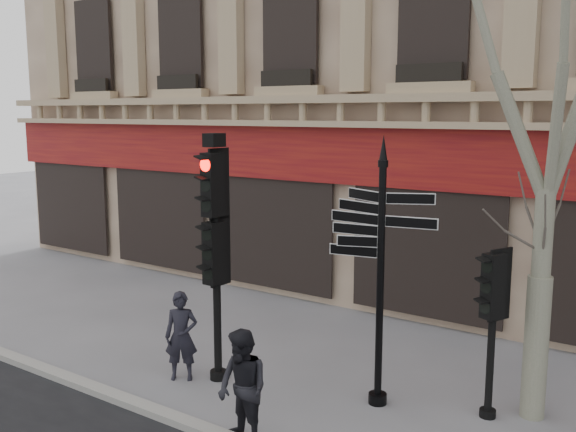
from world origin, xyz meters
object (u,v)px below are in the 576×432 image
(plane_tree, at_px, (558,11))
(pedestrian_b, at_px, (243,388))
(traffic_signal_main, at_px, (216,227))
(traffic_signal_secondary, at_px, (493,304))
(pedestrian_a, at_px, (181,336))
(fingerpost, at_px, (382,227))

(plane_tree, bearing_deg, pedestrian_b, -134.26)
(plane_tree, xyz_separation_m, pedestrian_b, (-3.07, -3.15, -5.10))
(traffic_signal_main, xyz_separation_m, pedestrian_b, (1.74, -1.48, -1.85))
(traffic_signal_secondary, bearing_deg, pedestrian_b, -108.39)
(pedestrian_a, bearing_deg, plane_tree, -13.48)
(traffic_signal_secondary, xyz_separation_m, plane_tree, (0.54, 0.41, 4.15))
(fingerpost, bearing_deg, pedestrian_b, -114.71)
(fingerpost, bearing_deg, plane_tree, 22.67)
(fingerpost, xyz_separation_m, traffic_signal_main, (-2.69, -0.73, -0.17))
(plane_tree, xyz_separation_m, pedestrian_a, (-5.32, -2.02, -5.15))
(traffic_signal_secondary, relative_size, pedestrian_b, 1.55)
(fingerpost, height_order, pedestrian_b, fingerpost)
(traffic_signal_main, xyz_separation_m, traffic_signal_secondary, (4.26, 1.27, -0.89))
(traffic_signal_secondary, distance_m, pedestrian_b, 3.85)
(plane_tree, relative_size, pedestrian_a, 5.46)
(pedestrian_b, bearing_deg, plane_tree, 60.90)
(traffic_signal_main, bearing_deg, pedestrian_a, -144.36)
(traffic_signal_main, distance_m, pedestrian_a, 1.99)
(fingerpost, bearing_deg, pedestrian_a, -162.81)
(traffic_signal_secondary, distance_m, pedestrian_a, 5.14)
(fingerpost, distance_m, pedestrian_a, 3.96)
(fingerpost, relative_size, pedestrian_b, 2.58)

